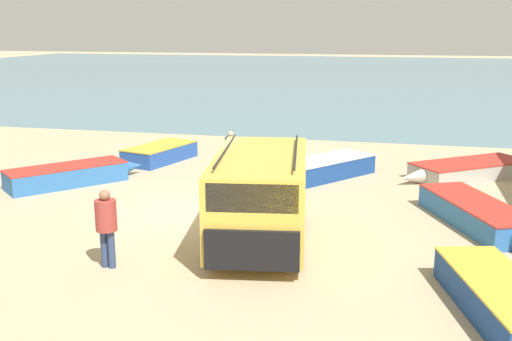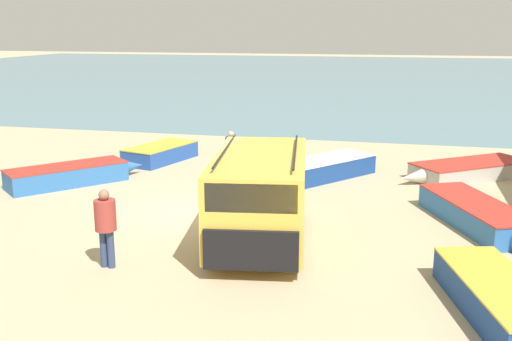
{
  "view_description": "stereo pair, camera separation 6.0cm",
  "coord_description": "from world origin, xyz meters",
  "px_view_note": "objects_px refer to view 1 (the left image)",
  "views": [
    {
      "loc": [
        5.54,
        -15.33,
        5.16
      ],
      "look_at": [
        1.53,
        1.45,
        1.0
      ],
      "focal_mm": 42.0,
      "sensor_mm": 36.0,
      "label": 1
    },
    {
      "loc": [
        5.6,
        -15.31,
        5.16
      ],
      "look_at": [
        1.53,
        1.45,
        1.0
      ],
      "focal_mm": 42.0,
      "sensor_mm": 36.0,
      "label": 2
    }
  ],
  "objects_px": {
    "fishing_rowboat_4": "(495,294)",
    "fisherman_1": "(106,221)",
    "fishing_rowboat_6": "(162,153)",
    "fisherman_0": "(231,149)",
    "fishing_rowboat_3": "(324,168)",
    "parked_van": "(260,195)",
    "fishing_rowboat_5": "(479,215)",
    "fishing_rowboat_1": "(72,174)",
    "fisherman_2": "(230,165)",
    "fishing_rowboat_2": "(467,170)"
  },
  "relations": [
    {
      "from": "fisherman_0",
      "to": "fisherman_2",
      "type": "height_order",
      "value": "fisherman_2"
    },
    {
      "from": "fishing_rowboat_6",
      "to": "fisherman_2",
      "type": "height_order",
      "value": "fisherman_2"
    },
    {
      "from": "fishing_rowboat_5",
      "to": "fishing_rowboat_1",
      "type": "bearing_deg",
      "value": -120.61
    },
    {
      "from": "fishing_rowboat_5",
      "to": "fishing_rowboat_3",
      "type": "bearing_deg",
      "value": -157.15
    },
    {
      "from": "fishing_rowboat_5",
      "to": "fishing_rowboat_4",
      "type": "bearing_deg",
      "value": -27.22
    },
    {
      "from": "fishing_rowboat_6",
      "to": "fisherman_0",
      "type": "xyz_separation_m",
      "value": [
        3.29,
        -1.66,
        0.63
      ]
    },
    {
      "from": "fishing_rowboat_4",
      "to": "fisherman_1",
      "type": "xyz_separation_m",
      "value": [
        -7.96,
        0.21,
        0.73
      ]
    },
    {
      "from": "parked_van",
      "to": "fishing_rowboat_5",
      "type": "relative_size",
      "value": 1.05
    },
    {
      "from": "fishing_rowboat_1",
      "to": "fishing_rowboat_5",
      "type": "distance_m",
      "value": 12.84
    },
    {
      "from": "fishing_rowboat_6",
      "to": "fisherman_1",
      "type": "relative_size",
      "value": 2.18
    },
    {
      "from": "parked_van",
      "to": "fishing_rowboat_5",
      "type": "distance_m",
      "value": 5.97
    },
    {
      "from": "fishing_rowboat_1",
      "to": "fisherman_0",
      "type": "height_order",
      "value": "fisherman_0"
    },
    {
      "from": "fishing_rowboat_3",
      "to": "fisherman_0",
      "type": "bearing_deg",
      "value": 134.34
    },
    {
      "from": "fishing_rowboat_1",
      "to": "fishing_rowboat_4",
      "type": "distance_m",
      "value": 14.05
    },
    {
      "from": "fishing_rowboat_5",
      "to": "fisherman_2",
      "type": "height_order",
      "value": "fisherman_2"
    },
    {
      "from": "fisherman_2",
      "to": "fisherman_0",
      "type": "bearing_deg",
      "value": -69.16
    },
    {
      "from": "fishing_rowboat_4",
      "to": "fishing_rowboat_2",
      "type": "bearing_deg",
      "value": -18.07
    },
    {
      "from": "parked_van",
      "to": "fisherman_2",
      "type": "bearing_deg",
      "value": -162.79
    },
    {
      "from": "fishing_rowboat_6",
      "to": "fisherman_0",
      "type": "bearing_deg",
      "value": -100.87
    },
    {
      "from": "parked_van",
      "to": "fisherman_1",
      "type": "xyz_separation_m",
      "value": [
        -2.9,
        -2.29,
        -0.15
      ]
    },
    {
      "from": "fishing_rowboat_2",
      "to": "fisherman_2",
      "type": "relative_size",
      "value": 2.8
    },
    {
      "from": "fisherman_0",
      "to": "fisherman_2",
      "type": "relative_size",
      "value": 0.94
    },
    {
      "from": "fishing_rowboat_2",
      "to": "fisherman_0",
      "type": "bearing_deg",
      "value": -26.39
    },
    {
      "from": "fishing_rowboat_1",
      "to": "fishing_rowboat_5",
      "type": "xyz_separation_m",
      "value": [
        12.75,
        -1.5,
        -0.01
      ]
    },
    {
      "from": "fishing_rowboat_6",
      "to": "fisherman_2",
      "type": "relative_size",
      "value": 2.28
    },
    {
      "from": "fishing_rowboat_5",
      "to": "fisherman_2",
      "type": "xyz_separation_m",
      "value": [
        -7.18,
        1.27,
        0.69
      ]
    },
    {
      "from": "parked_van",
      "to": "fishing_rowboat_4",
      "type": "bearing_deg",
      "value": 54.91
    },
    {
      "from": "fishing_rowboat_2",
      "to": "fishing_rowboat_6",
      "type": "distance_m",
      "value": 11.44
    },
    {
      "from": "fisherman_0",
      "to": "fisherman_1",
      "type": "xyz_separation_m",
      "value": [
        -0.34,
        -8.71,
        0.11
      ]
    },
    {
      "from": "fishing_rowboat_4",
      "to": "fisherman_0",
      "type": "bearing_deg",
      "value": 25.33
    },
    {
      "from": "fishing_rowboat_5",
      "to": "fishing_rowboat_6",
      "type": "height_order",
      "value": "same"
    },
    {
      "from": "fishing_rowboat_4",
      "to": "fishing_rowboat_1",
      "type": "bearing_deg",
      "value": 47.35
    },
    {
      "from": "fishing_rowboat_1",
      "to": "fisherman_0",
      "type": "xyz_separation_m",
      "value": [
        4.84,
        2.44,
        0.62
      ]
    },
    {
      "from": "fishing_rowboat_3",
      "to": "fisherman_2",
      "type": "distance_m",
      "value": 4.06
    },
    {
      "from": "fisherman_1",
      "to": "parked_van",
      "type": "bearing_deg",
      "value": -47.74
    },
    {
      "from": "fishing_rowboat_1",
      "to": "fishing_rowboat_2",
      "type": "relative_size",
      "value": 0.89
    },
    {
      "from": "fisherman_0",
      "to": "fisherman_1",
      "type": "distance_m",
      "value": 8.72
    },
    {
      "from": "fishing_rowboat_3",
      "to": "fisherman_0",
      "type": "distance_m",
      "value": 3.35
    },
    {
      "from": "fisherman_1",
      "to": "fishing_rowboat_6",
      "type": "bearing_deg",
      "value": 19.79
    },
    {
      "from": "fishing_rowboat_1",
      "to": "fishing_rowboat_3",
      "type": "distance_m",
      "value": 8.6
    },
    {
      "from": "fishing_rowboat_2",
      "to": "fisherman_1",
      "type": "xyz_separation_m",
      "value": [
        -8.49,
        -10.25,
        0.77
      ]
    },
    {
      "from": "fishing_rowboat_3",
      "to": "fishing_rowboat_4",
      "type": "distance_m",
      "value": 10.32
    },
    {
      "from": "fishing_rowboat_6",
      "to": "fisherman_0",
      "type": "relative_size",
      "value": 2.43
    },
    {
      "from": "fisherman_1",
      "to": "fishing_rowboat_1",
      "type": "bearing_deg",
      "value": 39.58
    },
    {
      "from": "fishing_rowboat_6",
      "to": "fisherman_1",
      "type": "distance_m",
      "value": 10.81
    },
    {
      "from": "fishing_rowboat_5",
      "to": "fishing_rowboat_6",
      "type": "relative_size",
      "value": 1.26
    },
    {
      "from": "fishing_rowboat_2",
      "to": "fishing_rowboat_4",
      "type": "relative_size",
      "value": 1.06
    },
    {
      "from": "parked_van",
      "to": "fishing_rowboat_5",
      "type": "bearing_deg",
      "value": 106.01
    },
    {
      "from": "fishing_rowboat_3",
      "to": "fishing_rowboat_4",
      "type": "relative_size",
      "value": 1.06
    },
    {
      "from": "fishing_rowboat_6",
      "to": "fishing_rowboat_3",
      "type": "bearing_deg",
      "value": -84.71
    }
  ]
}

